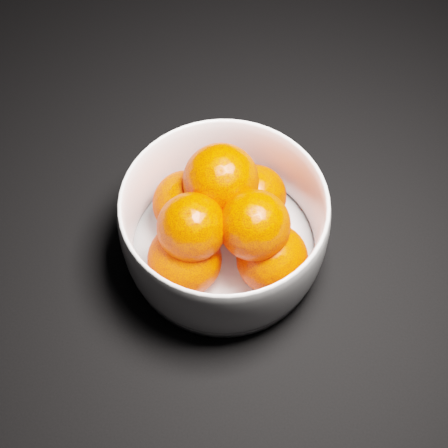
# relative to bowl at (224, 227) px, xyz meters

# --- Properties ---
(bowl) EXTENTS (0.21, 0.21, 0.10)m
(bowl) POSITION_rel_bowl_xyz_m (0.00, 0.00, 0.00)
(bowl) COLOR silver
(bowl) RESTS_ON ground
(orange_pile) EXTENTS (0.17, 0.16, 0.12)m
(orange_pile) POSITION_rel_bowl_xyz_m (-0.00, -0.00, 0.01)
(orange_pile) COLOR #F73000
(orange_pile) RESTS_ON bowl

